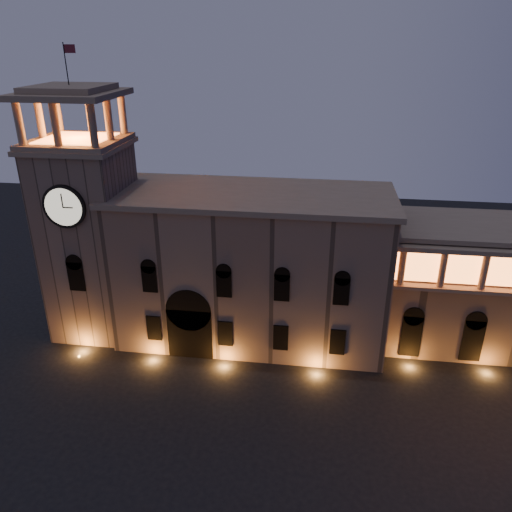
% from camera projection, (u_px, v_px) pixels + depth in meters
% --- Properties ---
extents(ground, '(160.00, 160.00, 0.00)m').
position_uv_depth(ground, '(237.00, 480.00, 40.38)').
color(ground, black).
rests_on(ground, ground).
extents(government_building, '(30.80, 12.80, 17.60)m').
position_uv_depth(government_building, '(251.00, 267.00, 56.93)').
color(government_building, '#7C6351').
rests_on(government_building, ground).
extents(clock_tower, '(9.80, 9.80, 32.40)m').
position_uv_depth(clock_tower, '(90.00, 232.00, 56.87)').
color(clock_tower, '#7C6351').
rests_on(clock_tower, ground).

